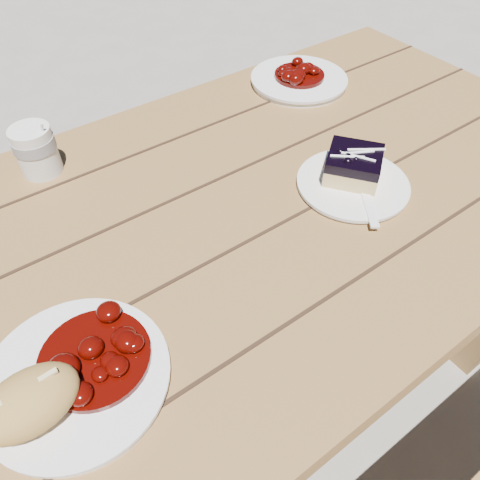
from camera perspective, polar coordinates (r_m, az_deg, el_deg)
ground at (r=1.40m, az=-9.23°, el=-23.58°), size 60.00×60.00×0.00m
picnic_table at (r=0.88m, az=-13.79°, el=-10.27°), size 2.00×1.55×0.75m
main_plate at (r=0.65m, az=-19.28°, el=-15.66°), size 0.23×0.23×0.02m
goulash_stew at (r=0.63m, az=-17.58°, el=-12.84°), size 0.14×0.14×0.04m
bread_roll at (r=0.61m, az=-24.35°, el=-17.59°), size 0.12×0.09×0.06m
dessert_plate at (r=0.88m, az=13.56°, el=6.59°), size 0.20×0.20×0.01m
blueberry_cake at (r=0.88m, az=13.67°, el=8.91°), size 0.13×0.13×0.05m
fork_dessert at (r=0.84m, az=15.33°, el=4.48°), size 0.11×0.14×0.00m
coffee_cup at (r=0.95m, az=-23.59°, el=9.96°), size 0.07×0.07×0.09m
second_plate at (r=1.18m, az=7.18°, el=18.73°), size 0.22×0.22×0.02m
second_stew at (r=1.17m, az=7.32°, el=19.98°), size 0.12×0.12×0.04m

